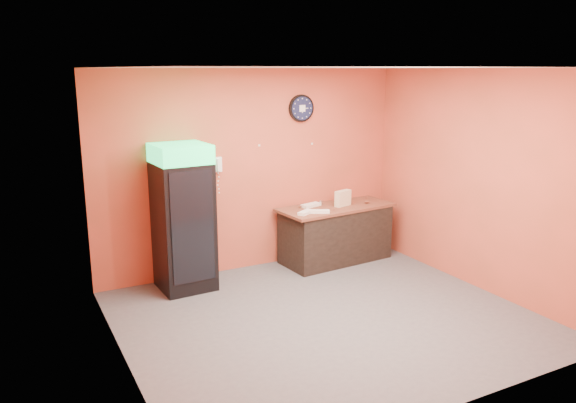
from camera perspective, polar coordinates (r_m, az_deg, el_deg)
floor at (r=6.60m, az=3.88°, el=-11.68°), size 4.50×4.50×0.00m
back_wall at (r=7.88m, az=-3.59°, el=3.15°), size 4.50×0.02×2.80m
left_wall at (r=5.34m, az=-16.93°, el=-2.30°), size 0.02×4.00×2.80m
right_wall at (r=7.55m, az=18.78°, el=2.02°), size 0.02×4.00×2.80m
ceiling at (r=5.98m, az=4.31°, el=13.41°), size 4.50×4.00×0.02m
beverage_cooler at (r=7.23m, az=-10.52°, el=-1.87°), size 0.69×0.70×1.88m
prep_counter at (r=8.35m, az=4.84°, el=-3.37°), size 1.64×0.83×0.79m
wall_clock at (r=8.08m, az=1.37°, el=9.45°), size 0.39×0.06×0.39m
wall_phone at (r=7.60m, az=-7.16°, el=3.76°), size 0.11×0.10×0.20m
butcher_paper at (r=8.24m, az=4.89°, el=-0.58°), size 1.78×0.89×0.04m
sub_roll_stack at (r=8.21m, az=5.60°, el=0.33°), size 0.29×0.17×0.23m
wrapped_sandwich_left at (r=7.76m, az=1.81°, el=-1.10°), size 0.29×0.23×0.04m
wrapped_sandwich_mid at (r=7.82m, az=3.24°, el=-1.01°), size 0.29×0.22×0.04m
wrapped_sandwich_right at (r=8.17m, az=2.35°, el=-0.37°), size 0.32×0.19×0.04m
kitchen_tool at (r=8.31m, az=3.38°, el=-0.09°), size 0.06×0.06×0.06m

